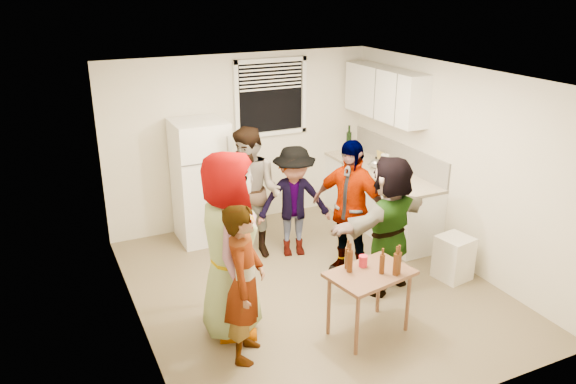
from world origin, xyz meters
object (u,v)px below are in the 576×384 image
serving_table (367,332)px  guest_black (347,272)px  red_cup (363,266)px  refrigerator (201,181)px  guest_stripe (247,354)px  guest_back_left (253,254)px  guest_grey (233,329)px  beer_bottle_table (381,273)px  kettle (375,168)px  guest_back_right (294,253)px  guest_orange (384,287)px  blue_cup (396,184)px  trash_bin (453,259)px  beer_bottle_counter (399,182)px  wine_bottle (348,151)px

serving_table → guest_black: serving_table is taller
red_cup → refrigerator: bearing=106.8°
guest_stripe → guest_back_left: bearing=8.3°
guest_stripe → guest_back_left: (0.86, 1.99, 0.00)m
guest_grey → beer_bottle_table: bearing=-97.6°
refrigerator → serving_table: (0.85, -2.93, -0.85)m
kettle → guest_black: 1.78m
kettle → guest_grey: bearing=-163.6°
serving_table → guest_back_right: (0.09, 1.95, 0.00)m
red_cup → guest_orange: (0.69, 0.55, -0.70)m
blue_cup → guest_grey: (-2.69, -0.96, -0.90)m
kettle → guest_orange: (-0.87, -1.59, -0.90)m
red_cup → guest_back_left: red_cup is taller
kettle → beer_bottle_table: kettle is taller
refrigerator → guest_black: bearing=-53.0°
trash_bin → guest_grey: (-2.82, 0.12, -0.25)m
guest_back_right → red_cup: bearing=-78.0°
beer_bottle_counter → blue_cup: size_ratio=1.83×
beer_bottle_counter → guest_orange: size_ratio=0.13×
kettle → guest_stripe: kettle is taller
guest_back_left → guest_back_right: (0.51, -0.23, 0.00)m
guest_grey → guest_back_right: guest_grey is taller
beer_bottle_counter → guest_orange: beer_bottle_counter is taller
guest_back_left → guest_black: guest_back_left is taller
beer_bottle_counter → blue_cup: beer_bottle_counter is taller
red_cup → guest_back_left: size_ratio=0.07×
blue_cup → guest_back_right: (-1.35, 0.34, -0.90)m
wine_bottle → blue_cup: bearing=-97.7°
blue_cup → guest_black: blue_cup is taller
beer_bottle_counter → serving_table: beer_bottle_counter is taller
serving_table → blue_cup: bearing=48.1°
serving_table → guest_orange: serving_table is taller
kettle → wine_bottle: bearing=70.0°
serving_table → guest_grey: bearing=152.8°
trash_bin → red_cup: 1.68m
refrigerator → guest_grey: refrigerator is taller
trash_bin → guest_orange: 0.93m
kettle → trash_bin: size_ratio=0.41×
blue_cup → guest_black: (-0.97, -0.41, -0.90)m
blue_cup → red_cup: size_ratio=0.97×
refrigerator → guest_black: 2.34m
blue_cup → beer_bottle_table: blue_cup is taller
beer_bottle_counter → red_cup: bearing=-135.1°
trash_bin → guest_back_right: size_ratio=0.37×
beer_bottle_counter → serving_table: bearing=-132.5°
refrigerator → serving_table: size_ratio=2.04×
serving_table → guest_back_right: 1.95m
trash_bin → guest_black: (-1.10, 0.67, -0.25)m
serving_table → beer_bottle_table: bearing=-37.3°
kettle → trash_bin: bearing=-103.3°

